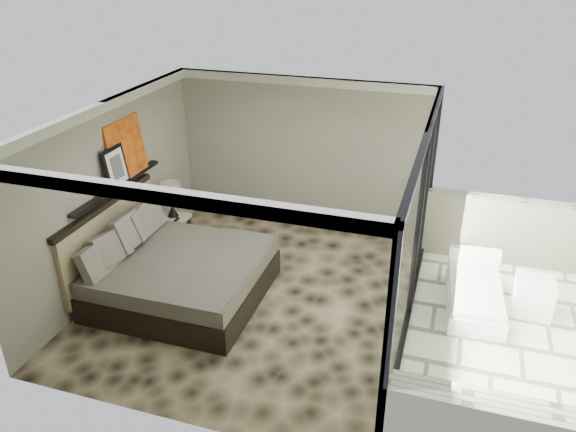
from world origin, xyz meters
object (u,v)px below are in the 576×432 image
(nightstand, at_px, (175,232))
(ottoman, at_px, (533,296))
(lounger, at_px, (474,295))
(bed, at_px, (176,273))
(table_lamp, at_px, (171,195))

(nightstand, xyz_separation_m, ottoman, (5.83, -0.28, 0.03))
(ottoman, relative_size, lounger, 0.33)
(bed, height_order, table_lamp, bed)
(nightstand, bearing_deg, ottoman, 3.82)
(ottoman, height_order, lounger, lounger)
(nightstand, bearing_deg, table_lamp, 128.97)
(ottoman, bearing_deg, table_lamp, 176.86)
(table_lamp, relative_size, lounger, 0.39)
(nightstand, bearing_deg, lounger, 2.44)
(table_lamp, bearing_deg, bed, -61.02)
(bed, height_order, lounger, bed)
(bed, distance_m, table_lamp, 1.76)
(table_lamp, distance_m, ottoman, 5.90)
(table_lamp, bearing_deg, ottoman, -3.14)
(lounger, bearing_deg, nightstand, 171.67)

